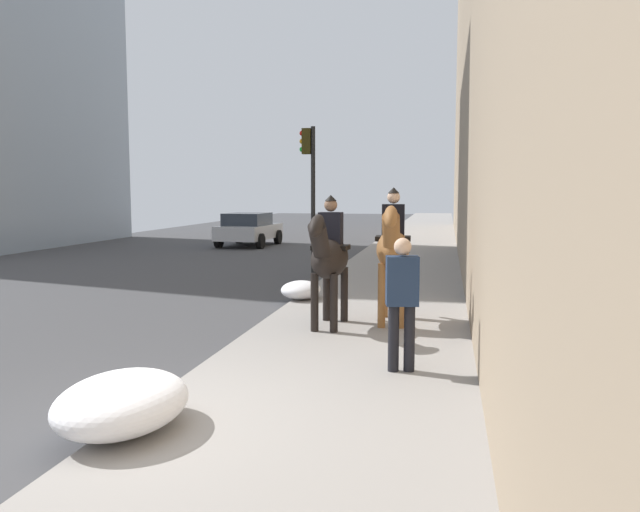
# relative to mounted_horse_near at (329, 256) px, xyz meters

# --- Properties ---
(sidewalk_slab) EXTENTS (120.00, 3.58, 0.12)m
(sidewalk_slab) POSITION_rel_mounted_horse_near_xyz_m (-4.78, -0.54, -1.26)
(sidewalk_slab) COLOR gray
(sidewalk_slab) RESTS_ON ground
(mounted_horse_near) EXTENTS (2.15, 0.61, 2.21)m
(mounted_horse_near) POSITION_rel_mounted_horse_near_xyz_m (0.00, 0.00, 0.00)
(mounted_horse_near) COLOR black
(mounted_horse_near) RESTS_ON sidewalk_slab
(mounted_horse_far) EXTENTS (2.15, 0.62, 2.34)m
(mounted_horse_far) POSITION_rel_mounted_horse_near_xyz_m (0.51, -1.01, 0.11)
(mounted_horse_far) COLOR brown
(mounted_horse_far) RESTS_ON sidewalk_slab
(pedestrian_greeting) EXTENTS (0.33, 0.44, 1.70)m
(pedestrian_greeting) POSITION_rel_mounted_horse_near_xyz_m (-2.42, -1.38, -0.23)
(pedestrian_greeting) COLOR black
(pedestrian_greeting) RESTS_ON sidewalk_slab
(car_near_lane) EXTENTS (3.90, 2.22, 1.44)m
(car_near_lane) POSITION_rel_mounted_horse_near_xyz_m (16.13, 6.53, -0.57)
(car_near_lane) COLOR #B7BABF
(car_near_lane) RESTS_ON ground
(traffic_light_near_curb) EXTENTS (0.20, 0.44, 4.15)m
(traffic_light_near_curb) POSITION_rel_mounted_horse_near_xyz_m (6.93, 1.82, 1.44)
(traffic_light_near_curb) COLOR black
(traffic_light_near_curb) RESTS_ON ground
(snow_pile_near) EXTENTS (1.55, 1.19, 0.54)m
(snow_pile_near) POSITION_rel_mounted_horse_near_xyz_m (-4.95, 1.10, -0.94)
(snow_pile_near) COLOR white
(snow_pile_near) RESTS_ON sidewalk_slab
(snow_pile_far) EXTENTS (1.09, 0.84, 0.38)m
(snow_pile_far) POSITION_rel_mounted_horse_near_xyz_m (2.67, 1.10, -1.02)
(snow_pile_far) COLOR white
(snow_pile_far) RESTS_ON sidewalk_slab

